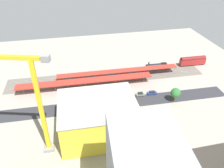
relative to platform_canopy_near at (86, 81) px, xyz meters
The scene contains 23 objects.
ground_plane 17.69m from the platform_canopy_near, 139.39° to the left, with size 175.49×175.49×0.00m, color gray.
rail_bed 16.14m from the platform_canopy_near, 146.86° to the right, with size 109.68×14.83×0.01m, color #665E54.
street_asphalt 21.38m from the platform_canopy_near, 128.45° to the left, with size 109.68×9.00×0.01m, color #2D2D33.
track_rails 16.09m from the platform_canopy_near, 146.86° to the right, with size 109.66×10.67×0.12m.
platform_canopy_near is the anchor object (origin of this frame).
platform_canopy_far 20.24m from the platform_canopy_near, 160.32° to the right, with size 67.69×5.75×4.35m.
locomotive 46.04m from the platform_canopy_near, 164.97° to the right, with size 14.32×2.77×4.81m.
passenger_coach 68.22m from the platform_canopy_near, 169.94° to the right, with size 16.30×3.22×5.82m.
parked_car_0 34.41m from the platform_canopy_near, 158.24° to the left, with size 4.82×1.92×1.71m.
parked_car_1 28.79m from the platform_canopy_near, 153.52° to the left, with size 4.24×1.87×1.81m.
parked_car_2 23.36m from the platform_canopy_near, 143.77° to the left, with size 4.39×1.92×1.85m.
parked_car_3 18.49m from the platform_canopy_near, 133.58° to the left, with size 4.56×1.96×1.72m.
parked_car_4 15.19m from the platform_canopy_near, 116.36° to the left, with size 4.59×1.87×1.72m.
parked_car_5 13.53m from the platform_canopy_near, 91.71° to the left, with size 4.36×2.11×1.62m.
construction_building 33.35m from the platform_canopy_near, 92.36° to the left, with size 28.89×23.71×14.12m, color yellow.
construction_roof_slab 34.71m from the platform_canopy_near, 92.36° to the left, with size 29.49×24.31×0.40m, color #B7B2A8.
tower_crane 46.16m from the platform_canopy_near, 63.13° to the left, with size 23.00×7.86×38.33m.
box_truck_0 19.32m from the platform_canopy_near, 62.95° to the left, with size 8.40×2.73×3.67m.
box_truck_1 19.82m from the platform_canopy_near, 129.98° to the left, with size 9.98×2.68×3.13m.
street_tree_0 24.13m from the platform_canopy_near, 65.79° to the left, with size 5.63×5.63×8.21m.
street_tree_1 45.13m from the platform_canopy_near, 152.53° to the left, with size 4.66×4.66×7.39m.
street_tree_2 25.33m from the platform_canopy_near, 118.58° to the left, with size 4.78×4.78×7.89m.
traffic_light 22.40m from the platform_canopy_near, 69.34° to the left, with size 0.50×0.36×6.05m.
Camera 1 is at (20.19, 88.58, 65.42)m, focal length 36.25 mm.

